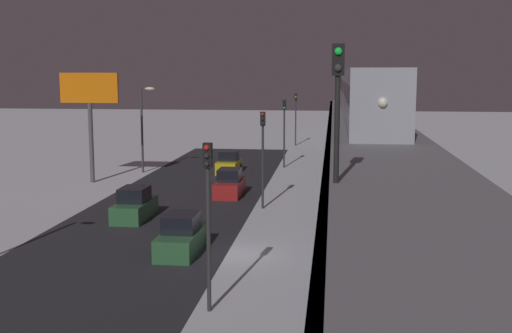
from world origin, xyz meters
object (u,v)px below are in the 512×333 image
object	(u,v)px
sedan_red	(230,185)
commercial_billboard	(90,99)
subway_train	(355,86)
traffic_light_distant	(296,111)
traffic_light_near	(208,202)
traffic_light_mid	(263,146)
sedan_green_2	(182,237)
sedan_green	(135,206)
traffic_light_far	(284,123)
sedan_yellow	(229,164)
rail_signal	(338,89)

from	to	relation	value
sedan_red	commercial_billboard	size ratio (longest dim) A/B	0.48
subway_train	traffic_light_distant	xyz separation A→B (m)	(6.71, -12.44, -3.34)
subway_train	traffic_light_near	xyz separation A→B (m)	(6.71, 43.13, -3.34)
subway_train	traffic_light_mid	distance (m)	25.72
sedan_red	sedan_green_2	distance (m)	15.04
sedan_green	commercial_billboard	size ratio (longest dim) A/B	0.49
sedan_green_2	commercial_billboard	size ratio (longest dim) A/B	0.51
sedan_green	traffic_light_far	xyz separation A→B (m)	(-7.50, -22.43, 3.40)
sedan_red	traffic_light_far	size ratio (longest dim) A/B	0.67
traffic_light_distant	sedan_yellow	bearing A→B (deg)	78.00
traffic_light_near	traffic_light_mid	xyz separation A→B (m)	(0.00, -18.52, 0.00)
traffic_light_mid	traffic_light_distant	world-z (taller)	same
traffic_light_far	traffic_light_distant	distance (m)	18.52
sedan_green	subway_train	bearing A→B (deg)	-116.49
sedan_yellow	traffic_light_far	size ratio (longest dim) A/B	0.65
sedan_green	traffic_light_far	distance (m)	23.89
sedan_green	traffic_light_near	world-z (taller)	traffic_light_near
traffic_light_near	traffic_light_far	xyz separation A→B (m)	(0.00, -37.04, 0.00)
traffic_light_distant	subway_train	bearing A→B (deg)	118.35
sedan_yellow	traffic_light_mid	xyz separation A→B (m)	(-4.70, 14.93, 3.41)
sedan_red	traffic_light_near	bearing A→B (deg)	-82.74
rail_signal	sedan_green_2	distance (m)	16.08
sedan_green	traffic_light_distant	distance (m)	41.77
rail_signal	sedan_green	size ratio (longest dim) A/B	0.92
subway_train	commercial_billboard	distance (m)	27.05
sedan_green	traffic_light_distant	world-z (taller)	traffic_light_distant
sedan_green_2	traffic_light_far	size ratio (longest dim) A/B	0.71
traffic_light_mid	traffic_light_far	distance (m)	18.52
traffic_light_distant	traffic_light_mid	bearing A→B (deg)	90.00
traffic_light_far	traffic_light_mid	bearing A→B (deg)	90.00
sedan_green_2	traffic_light_far	distance (m)	29.66
sedan_green_2	commercial_billboard	xyz separation A→B (m)	(12.06, -19.24, 6.03)
traffic_light_far	rail_signal	bearing A→B (deg)	96.42
sedan_yellow	traffic_light_mid	size ratio (longest dim) A/B	0.65
subway_train	traffic_light_mid	world-z (taller)	subway_train
sedan_yellow	traffic_light_mid	bearing A→B (deg)	-72.53
sedan_green	commercial_billboard	bearing A→B (deg)	-58.86
sedan_yellow	traffic_light_distant	bearing A→B (deg)	78.00
rail_signal	sedan_green_2	bearing A→B (deg)	-57.74
commercial_billboard	sedan_green	bearing A→B (deg)	121.14
subway_train	sedan_red	distance (m)	23.50
traffic_light_mid	traffic_light_far	size ratio (longest dim) A/B	1.00
subway_train	traffic_light_mid	xyz separation A→B (m)	(6.71, 24.61, -3.34)
sedan_yellow	traffic_light_far	xyz separation A→B (m)	(-4.70, -3.59, 3.41)
sedan_red	traffic_light_near	distance (m)	23.20
sedan_green	traffic_light_far	bearing A→B (deg)	-108.49
rail_signal	traffic_light_near	world-z (taller)	rail_signal
subway_train	traffic_light_distant	distance (m)	14.52
sedan_green_2	traffic_light_near	world-z (taller)	traffic_light_near
subway_train	traffic_light_near	distance (m)	43.77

